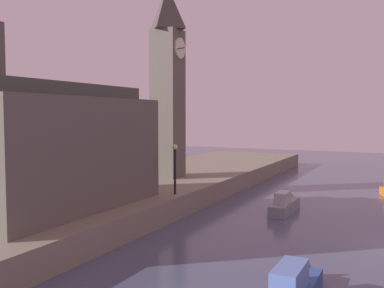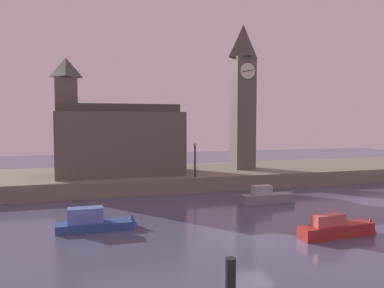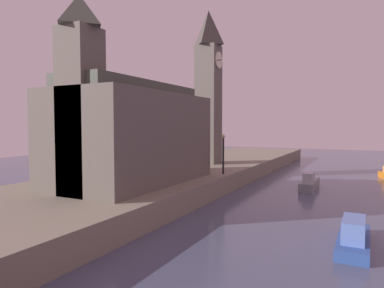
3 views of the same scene
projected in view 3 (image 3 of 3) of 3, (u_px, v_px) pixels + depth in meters
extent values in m
cube|color=slate|center=(162.00, 180.00, 30.62)|extent=(70.00, 12.00, 1.50)
cube|color=#5B544C|center=(208.00, 105.00, 37.12)|extent=(2.28, 2.28, 12.50)
cylinder|color=beige|center=(219.00, 60.00, 36.33)|extent=(1.73, 0.12, 1.73)
cube|color=black|center=(219.00, 60.00, 36.30)|extent=(1.37, 0.04, 0.34)
pyramid|color=#403A35|center=(208.00, 28.00, 36.68)|extent=(2.51, 2.51, 3.69)
cube|color=#5B544C|center=(134.00, 138.00, 24.86)|extent=(12.34, 6.48, 6.31)
cube|color=#5B544C|center=(81.00, 112.00, 20.19)|extent=(2.06, 2.06, 9.68)
pyramid|color=#474C42|center=(79.00, 11.00, 19.87)|extent=(2.27, 2.27, 1.90)
cube|color=#42473D|center=(134.00, 88.00, 24.67)|extent=(11.72, 3.89, 0.80)
cylinder|color=black|center=(223.00, 156.00, 29.11)|extent=(0.16, 0.16, 3.01)
sphere|color=#F2E099|center=(223.00, 136.00, 29.02)|extent=(0.36, 0.36, 0.36)
cube|color=#2D4C93|center=(354.00, 241.00, 15.95)|extent=(4.69, 1.36, 0.52)
cube|color=#5B7AC1|center=(354.00, 229.00, 15.41)|extent=(2.18, 0.94, 0.95)
cone|color=#2D4C93|center=(355.00, 228.00, 18.04)|extent=(1.20, 1.20, 1.17)
cube|color=gray|center=(309.00, 185.00, 30.42)|extent=(4.55, 1.16, 0.75)
cube|color=#A8ADB2|center=(309.00, 177.00, 29.90)|extent=(1.61, 0.81, 0.77)
cone|color=gray|center=(313.00, 181.00, 32.45)|extent=(1.04, 1.04, 1.14)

